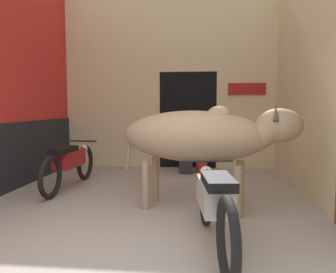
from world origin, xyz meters
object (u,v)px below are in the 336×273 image
at_px(plastic_stool, 201,162).
at_px(motorcycle_far, 69,162).
at_px(shopkeeper_seated, 186,142).
at_px(motorcycle_near, 214,202).
at_px(cow, 202,136).

bearing_deg(plastic_stool, motorcycle_far, -144.99).
bearing_deg(shopkeeper_seated, motorcycle_near, -83.13).
distance_m(motorcycle_near, shopkeeper_seated, 3.76).
relative_size(cow, motorcycle_far, 1.21).
xyz_separation_m(cow, plastic_stool, (0.00, 2.55, -0.78)).
bearing_deg(shopkeeper_seated, cow, -82.58).
height_order(motorcycle_near, shopkeeper_seated, shopkeeper_seated).
height_order(cow, motorcycle_near, cow).
xyz_separation_m(motorcycle_near, shopkeeper_seated, (-0.45, 3.73, 0.20)).
distance_m(cow, motorcycle_near, 1.35).
xyz_separation_m(cow, shopkeeper_seated, (-0.33, 2.50, -0.34)).
height_order(motorcycle_far, plastic_stool, motorcycle_far).
bearing_deg(cow, motorcycle_far, 156.91).
bearing_deg(plastic_stool, shopkeeper_seated, -170.42).
relative_size(cow, plastic_stool, 5.86).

